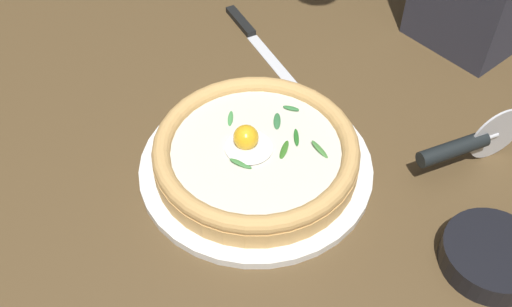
# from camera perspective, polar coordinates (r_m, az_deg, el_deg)

# --- Properties ---
(ground_plane) EXTENTS (2.40, 2.40, 0.03)m
(ground_plane) POSITION_cam_1_polar(r_m,az_deg,el_deg) (0.82, -1.21, -1.70)
(ground_plane) COLOR brown
(ground_plane) RESTS_ON ground
(pizza_plate) EXTENTS (0.31, 0.31, 0.01)m
(pizza_plate) POSITION_cam_1_polar(r_m,az_deg,el_deg) (0.80, 0.00, -1.26)
(pizza_plate) COLOR white
(pizza_plate) RESTS_ON ground
(pizza) EXTENTS (0.27, 0.27, 0.06)m
(pizza) POSITION_cam_1_polar(r_m,az_deg,el_deg) (0.78, -0.01, 0.13)
(pizza) COLOR tan
(pizza) RESTS_ON pizza_plate
(side_bowl) EXTENTS (0.12, 0.12, 0.03)m
(side_bowl) POSITION_cam_1_polar(r_m,az_deg,el_deg) (0.75, 21.76, -9.15)
(side_bowl) COLOR black
(side_bowl) RESTS_ON ground
(pizza_cutter) EXTENTS (0.06, 0.16, 0.08)m
(pizza_cutter) POSITION_cam_1_polar(r_m,az_deg,el_deg) (0.82, 19.72, 0.85)
(pizza_cutter) COLOR silver
(pizza_cutter) RESTS_ON ground
(table_knife) EXTENTS (0.24, 0.07, 0.01)m
(table_knife) POSITION_cam_1_polar(r_m,az_deg,el_deg) (1.02, -0.45, 11.41)
(table_knife) COLOR silver
(table_knife) RESTS_ON ground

